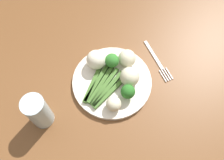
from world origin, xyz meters
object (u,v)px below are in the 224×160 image
broccoli_front_left (128,92)px  cauliflower_right (96,60)px  cauliflower_near_center (130,77)px  water_glass (38,112)px  dining_table (97,89)px  fork (157,61)px  broccoli_outer_edge (112,61)px  cauliflower_near_fork (127,58)px  plate (112,82)px  cauliflower_back (114,104)px  asparagus_bundle (103,86)px

broccoli_front_left → cauliflower_right: cauliflower_right is taller
cauliflower_near_center → water_glass: bearing=9.6°
cauliflower_near_center → cauliflower_right: size_ratio=0.97×
dining_table → cauliflower_near_center: cauliflower_near_center is taller
cauliflower_near_center → fork: bearing=-155.1°
broccoli_outer_edge → cauliflower_near_fork: size_ratio=0.98×
plate → cauliflower_back: cauliflower_back is taller
plate → cauliflower_near_center: size_ratio=4.16×
cauliflower_near_fork → cauliflower_right: 0.10m
asparagus_bundle → cauliflower_near_fork: size_ratio=2.73×
asparagus_bundle → water_glass: size_ratio=1.21×
cauliflower_right → water_glass: size_ratio=0.49×
dining_table → cauliflower_back: cauliflower_back is taller
broccoli_outer_edge → water_glass: (0.24, 0.11, 0.02)m
cauliflower_back → fork: (-0.18, -0.12, -0.04)m
cauliflower_near_center → water_glass: 0.28m
broccoli_outer_edge → cauliflower_right: bearing=-19.1°
cauliflower_near_fork → fork: 0.11m
asparagus_bundle → broccoli_front_left: size_ratio=2.88×
dining_table → cauliflower_right: cauliflower_right is taller
cauliflower_back → cauliflower_near_fork: (-0.08, -0.13, 0.01)m
broccoli_front_left → cauliflower_right: bearing=-63.4°
fork → water_glass: (0.39, 0.10, 0.06)m
cauliflower_near_fork → fork: (-0.10, 0.01, -0.04)m
plate → asparagus_bundle: asparagus_bundle is taller
cauliflower_back → cauliflower_right: bearing=-84.2°
fork → water_glass: 0.40m
asparagus_bundle → fork: asparagus_bundle is taller
plate → fork: size_ratio=1.48×
cauliflower_back → water_glass: (0.21, -0.02, 0.03)m
plate → broccoli_front_left: size_ratio=4.70×
broccoli_front_left → cauliflower_near_center: size_ratio=0.89×
asparagus_bundle → cauliflower_near_fork: cauliflower_near_fork is taller
plate → cauliflower_near_fork: size_ratio=4.45×
cauliflower_back → water_glass: size_ratio=0.35×
broccoli_outer_edge → cauliflower_back: (0.03, 0.14, -0.01)m
dining_table → broccoli_outer_edge: size_ratio=23.69×
cauliflower_right → fork: cauliflower_right is taller
broccoli_front_left → broccoli_outer_edge: 0.11m
fork → water_glass: bearing=-85.2°
cauliflower_near_center → dining_table: bearing=-26.3°
plate → cauliflower_near_fork: 0.09m
asparagus_bundle → cauliflower_back: size_ratio=3.43×
fork → cauliflower_right: bearing=-108.2°
asparagus_bundle → fork: bearing=-29.6°
dining_table → broccoli_outer_edge: (-0.06, -0.02, 0.14)m
asparagus_bundle → broccoli_front_left: (-0.06, 0.05, 0.02)m
cauliflower_back → cauliflower_near_fork: 0.16m
cauliflower_right → plate: bearing=115.6°
plate → cauliflower_near_fork: (-0.06, -0.05, 0.04)m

